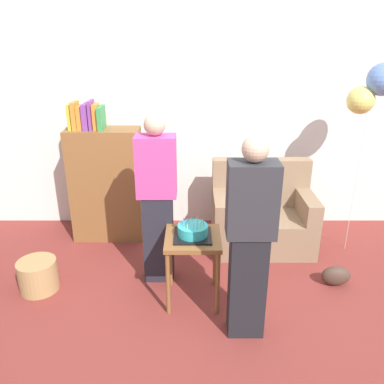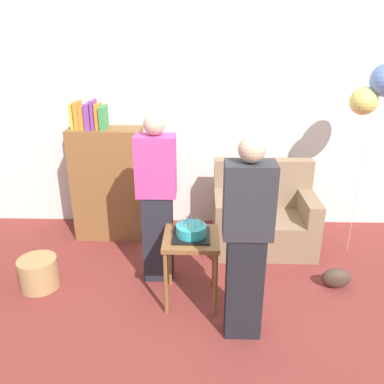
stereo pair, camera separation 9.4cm
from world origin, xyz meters
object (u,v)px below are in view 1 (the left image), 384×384
object	(u,v)px
side_table	(192,247)
person_blowing_candles	(157,200)
person_holding_cake	(249,240)
balloon_bunch	(373,88)
couch	(261,217)
wicker_basket	(37,276)
handbag	(335,276)
bookshelf	(105,182)
birthday_cake	(192,231)

from	to	relation	value
side_table	person_blowing_candles	bearing A→B (deg)	133.89
person_holding_cake	balloon_bunch	distance (m)	2.13
couch	wicker_basket	distance (m)	2.40
side_table	handbag	distance (m)	1.46
person_blowing_candles	wicker_basket	size ratio (longest dim) A/B	4.53
bookshelf	person_blowing_candles	bearing A→B (deg)	-52.71
side_table	person_blowing_candles	distance (m)	0.56
person_blowing_candles	person_holding_cake	distance (m)	1.07
bookshelf	handbag	xyz separation A→B (m)	(2.37, -1.01, -0.59)
wicker_basket	handbag	xyz separation A→B (m)	(2.83, 0.07, -0.05)
bookshelf	person_blowing_candles	world-z (taller)	person_blowing_candles
couch	balloon_bunch	xyz separation A→B (m)	(1.00, -0.06, 1.43)
bookshelf	side_table	bearing A→B (deg)	-50.73
couch	birthday_cake	distance (m)	1.32
bookshelf	person_holding_cake	distance (m)	2.16
wicker_basket	balloon_bunch	size ratio (longest dim) A/B	0.18
person_blowing_candles	balloon_bunch	xyz separation A→B (m)	(2.10, 0.60, 0.94)
couch	balloon_bunch	distance (m)	1.74
person_holding_cake	balloon_bunch	world-z (taller)	balloon_bunch
balloon_bunch	side_table	bearing A→B (deg)	-152.10
person_holding_cake	person_blowing_candles	bearing A→B (deg)	-46.39
couch	person_blowing_candles	world-z (taller)	person_blowing_candles
side_table	birthday_cake	xyz separation A→B (m)	(0.00, 0.00, 0.15)
bookshelf	side_table	world-z (taller)	bookshelf
birthday_cake	wicker_basket	size ratio (longest dim) A/B	0.89
bookshelf	side_table	distance (m)	1.57
handbag	side_table	bearing A→B (deg)	-171.59
bookshelf	birthday_cake	bearing A→B (deg)	-50.72
side_table	person_blowing_candles	xyz separation A→B (m)	(-0.33, 0.34, 0.29)
person_blowing_candles	balloon_bunch	distance (m)	2.38
couch	handbag	size ratio (longest dim) A/B	3.93
couch	wicker_basket	xyz separation A→B (m)	(-2.23, -0.86, -0.19)
person_holding_cake	balloon_bunch	bearing A→B (deg)	-135.77
wicker_basket	balloon_bunch	bearing A→B (deg)	13.96
birthday_cake	bookshelf	bearing A→B (deg)	129.28
birthday_cake	balloon_bunch	size ratio (longest dim) A/B	0.16
couch	balloon_bunch	bearing A→B (deg)	-3.57
birthday_cake	wicker_basket	xyz separation A→B (m)	(-1.45, 0.14, -0.54)
bookshelf	wicker_basket	bearing A→B (deg)	-113.30
person_blowing_candles	person_holding_cake	size ratio (longest dim) A/B	1.00
person_holding_cake	birthday_cake	bearing A→B (deg)	-45.88
couch	side_table	size ratio (longest dim) A/B	1.72
couch	bookshelf	xyz separation A→B (m)	(-1.77, 0.21, 0.35)
bookshelf	handbag	bearing A→B (deg)	-23.09
wicker_basket	balloon_bunch	xyz separation A→B (m)	(3.23, 0.80, 1.62)
couch	person_holding_cake	bearing A→B (deg)	-104.05
handbag	balloon_bunch	size ratio (longest dim) A/B	0.14
couch	person_holding_cake	world-z (taller)	person_holding_cake
bookshelf	handbag	world-z (taller)	bookshelf
handbag	couch	bearing A→B (deg)	126.85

